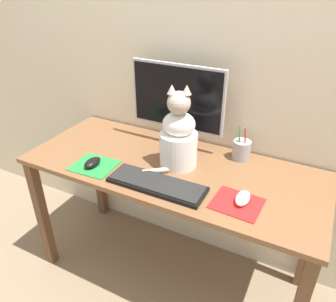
{
  "coord_description": "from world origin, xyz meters",
  "views": [
    {
      "loc": [
        0.6,
        -1.21,
        1.59
      ],
      "look_at": [
        0.02,
        -0.08,
        0.87
      ],
      "focal_mm": 35.0,
      "sensor_mm": 36.0,
      "label": 1
    }
  ],
  "objects": [
    {
      "name": "keyboard",
      "position": [
        0.02,
        -0.18,
        0.76
      ],
      "size": [
        0.44,
        0.15,
        0.02
      ],
      "rotation": [
        0.0,
        0.0,
        0.01
      ],
      "color": "black",
      "rests_on": "desk"
    },
    {
      "name": "computer_mouse_left",
      "position": [
        -0.34,
        -0.18,
        0.77
      ],
      "size": [
        0.06,
        0.1,
        0.03
      ],
      "color": "black",
      "rests_on": "mousepad_left"
    },
    {
      "name": "computer_mouse_right",
      "position": [
        0.39,
        -0.12,
        0.77
      ],
      "size": [
        0.06,
        0.11,
        0.04
      ],
      "color": "white",
      "rests_on": "mousepad_right"
    },
    {
      "name": "monitor",
      "position": [
        -0.07,
        0.2,
        0.99
      ],
      "size": [
        0.5,
        0.17,
        0.44
      ],
      "color": "#B2B2B7",
      "rests_on": "desk"
    },
    {
      "name": "pen_cup",
      "position": [
        0.28,
        0.22,
        0.8
      ],
      "size": [
        0.09,
        0.09,
        0.18
      ],
      "color": "#99999E",
      "rests_on": "desk"
    },
    {
      "name": "cat",
      "position": [
        0.02,
        0.02,
        0.9
      ],
      "size": [
        0.23,
        0.28,
        0.41
      ],
      "rotation": [
        0.0,
        0.0,
        0.33
      ],
      "color": "white",
      "rests_on": "desk"
    },
    {
      "name": "mousepad_left",
      "position": [
        -0.33,
        -0.17,
        0.75
      ],
      "size": [
        0.21,
        0.19,
        0.0
      ],
      "rotation": [
        0.0,
        0.0,
        0.05
      ],
      "color": "#238438",
      "rests_on": "desk"
    },
    {
      "name": "wall_back",
      "position": [
        0.0,
        0.33,
        1.25
      ],
      "size": [
        7.0,
        0.04,
        2.5
      ],
      "color": "beige",
      "rests_on": "ground_plane"
    },
    {
      "name": "mousepad_right",
      "position": [
        0.37,
        -0.14,
        0.75
      ],
      "size": [
        0.21,
        0.18,
        0.0
      ],
      "rotation": [
        0.0,
        0.0,
        -0.05
      ],
      "color": "red",
      "rests_on": "desk"
    },
    {
      "name": "desk",
      "position": [
        0.0,
        0.0,
        0.64
      ],
      "size": [
        1.46,
        0.6,
        0.75
      ],
      "color": "brown",
      "rests_on": "ground_plane"
    },
    {
      "name": "ground_plane",
      "position": [
        0.0,
        0.0,
        0.0
      ],
      "size": [
        12.0,
        12.0,
        0.0
      ],
      "primitive_type": "plane",
      "color": "#847056"
    }
  ]
}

